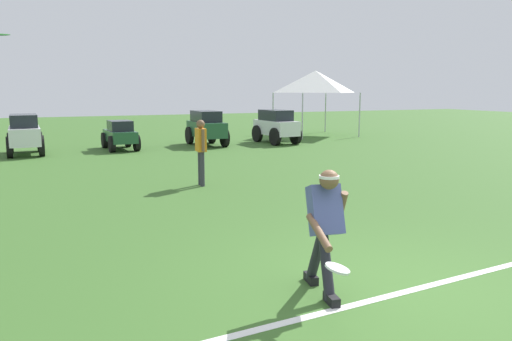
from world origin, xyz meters
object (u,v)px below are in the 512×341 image
at_px(teammate_near_sideline, 201,146).
at_px(parked_car_slot_c, 120,135).
at_px(event_tent, 315,82).
at_px(parked_car_slot_e, 276,126).
at_px(frisbee_thrower, 325,225).
at_px(parked_car_slot_d, 206,127).
at_px(frisbee_in_flight, 337,269).
at_px(parked_car_slot_b, 25,133).

height_order(teammate_near_sideline, parked_car_slot_c, teammate_near_sideline).
bearing_deg(event_tent, parked_car_slot_e, -143.53).
distance_m(frisbee_thrower, parked_car_slot_e, 15.88).
bearing_deg(parked_car_slot_c, parked_car_slot_d, 1.15).
bearing_deg(frisbee_thrower, event_tent, 60.17).
xyz_separation_m(parked_car_slot_c, parked_car_slot_d, (3.45, 0.07, 0.18)).
bearing_deg(parked_car_slot_e, frisbee_in_flight, -113.79).
relative_size(frisbee_thrower, parked_car_slot_e, 0.59).
distance_m(parked_car_slot_c, event_tent, 10.18).
relative_size(parked_car_slot_c, event_tent, 0.69).
bearing_deg(parked_car_slot_d, parked_car_slot_b, -178.03).
bearing_deg(frisbee_in_flight, parked_car_slot_d, 76.45).
bearing_deg(event_tent, parked_car_slot_c, -167.45).
height_order(frisbee_in_flight, parked_car_slot_d, parked_car_slot_d).
distance_m(frisbee_thrower, parked_car_slot_c, 14.81).
bearing_deg(parked_car_slot_b, parked_car_slot_e, -0.71).
relative_size(parked_car_slot_c, parked_car_slot_d, 0.95).
bearing_deg(frisbee_in_flight, parked_car_slot_c, 88.81).
bearing_deg(parked_car_slot_c, frisbee_in_flight, -91.19).
bearing_deg(parked_car_slot_e, parked_car_slot_c, 177.48).
bearing_deg(teammate_near_sideline, frisbee_in_flight, -97.62).
relative_size(parked_car_slot_d, parked_car_slot_e, 0.98).
bearing_deg(parked_car_slot_d, teammate_near_sideline, -108.70).
xyz_separation_m(parked_car_slot_e, event_tent, (3.31, 2.45, 1.88)).
height_order(frisbee_thrower, frisbee_in_flight, frisbee_thrower).
relative_size(frisbee_thrower, parked_car_slot_b, 0.60).
distance_m(frisbee_in_flight, event_tent, 20.49).
bearing_deg(parked_car_slot_c, event_tent, 12.55).
xyz_separation_m(frisbee_in_flight, teammate_near_sideline, (1.00, 7.45, 0.32)).
distance_m(teammate_near_sideline, parked_car_slot_b, 8.89).
distance_m(frisbee_in_flight, parked_car_slot_d, 16.09).
bearing_deg(frisbee_thrower, parked_car_slot_d, 76.95).
bearing_deg(parked_car_slot_d, frisbee_thrower, -103.05).
bearing_deg(frisbee_thrower, teammate_near_sideline, 84.25).
relative_size(frisbee_in_flight, parked_car_slot_e, 0.13).
relative_size(parked_car_slot_b, event_tent, 0.73).
bearing_deg(parked_car_slot_b, frisbee_in_flight, -79.17).
relative_size(parked_car_slot_d, event_tent, 0.73).
bearing_deg(event_tent, parked_car_slot_d, -161.54).
relative_size(frisbee_in_flight, parked_car_slot_b, 0.14).
distance_m(teammate_near_sideline, parked_car_slot_e, 9.73).
distance_m(frisbee_in_flight, parked_car_slot_c, 15.58).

